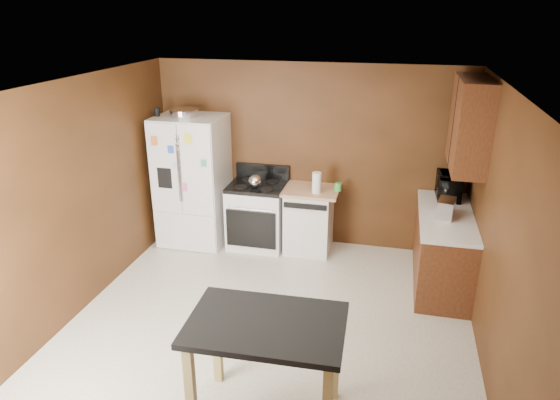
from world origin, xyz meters
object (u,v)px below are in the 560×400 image
at_px(pen_cup, 157,112).
at_px(dishwasher, 309,219).
at_px(roasting_pan, 184,113).
at_px(island, 266,337).
at_px(refrigerator, 193,181).
at_px(kettle, 255,182).
at_px(toaster, 446,208).
at_px(green_canister, 338,187).
at_px(paper_towel, 317,183).
at_px(gas_range, 258,214).
at_px(microwave, 449,186).

height_order(pen_cup, dishwasher, pen_cup).
distance_m(pen_cup, dishwasher, 2.48).
xyz_separation_m(roasting_pan, dishwasher, (1.68, 0.09, -1.39)).
relative_size(roasting_pan, island, 0.31).
distance_m(roasting_pan, refrigerator, 0.95).
distance_m(kettle, toaster, 2.43).
height_order(roasting_pan, kettle, roasting_pan).
xyz_separation_m(pen_cup, island, (2.26, -2.89, -1.09)).
bearing_deg(dishwasher, roasting_pan, -176.88).
bearing_deg(green_canister, paper_towel, -151.28).
xyz_separation_m(roasting_pan, refrigerator, (0.05, 0.01, -0.95)).
height_order(kettle, paper_towel, paper_towel).
bearing_deg(toaster, paper_towel, 175.59).
xyz_separation_m(pen_cup, paper_towel, (2.15, 0.05, -0.83)).
bearing_deg(dishwasher, kettle, -167.13).
distance_m(kettle, island, 3.05).
relative_size(refrigerator, dishwasher, 2.02).
xyz_separation_m(pen_cup, gas_range, (1.32, 0.14, -1.39)).
relative_size(pen_cup, toaster, 0.38).
bearing_deg(kettle, refrigerator, 175.25).
distance_m(toaster, microwave, 0.68).
bearing_deg(dishwasher, gas_range, -178.06).
relative_size(dishwasher, island, 0.72).
bearing_deg(island, green_canister, 87.13).
height_order(kettle, microwave, microwave).
height_order(green_canister, island, green_canister).
height_order(microwave, island, microwave).
bearing_deg(kettle, dishwasher, 12.87).
distance_m(kettle, gas_range, 0.55).
height_order(refrigerator, dishwasher, refrigerator).
distance_m(paper_towel, island, 2.95).
xyz_separation_m(dishwasher, island, (0.22, -3.06, 0.32)).
bearing_deg(island, kettle, 107.72).
relative_size(roasting_pan, gas_range, 0.34).
relative_size(roasting_pan, kettle, 2.08).
distance_m(green_canister, refrigerator, 2.01).
bearing_deg(dishwasher, green_canister, 3.46).
distance_m(gas_range, island, 3.19).
height_order(pen_cup, paper_towel, pen_cup).
xyz_separation_m(toaster, refrigerator, (-3.32, 0.50, -0.11)).
bearing_deg(dishwasher, microwave, 2.75).
bearing_deg(microwave, refrigerator, 90.74).
relative_size(paper_towel, gas_range, 0.25).
height_order(paper_towel, gas_range, paper_towel).
xyz_separation_m(paper_towel, gas_range, (-0.83, 0.10, -0.57)).
distance_m(pen_cup, microwave, 3.89).
bearing_deg(roasting_pan, gas_range, 4.00).
relative_size(microwave, island, 0.41).
height_order(toaster, microwave, microwave).
relative_size(roasting_pan, microwave, 0.74).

